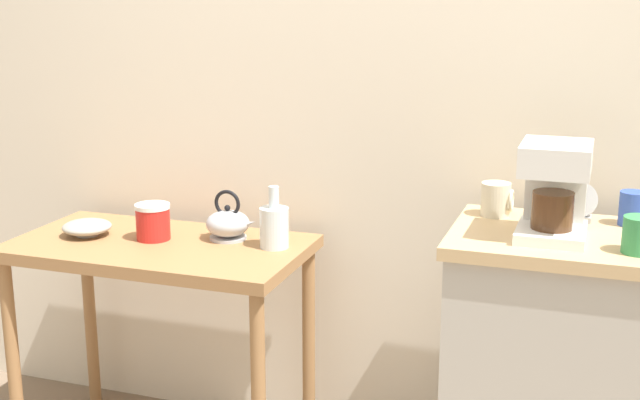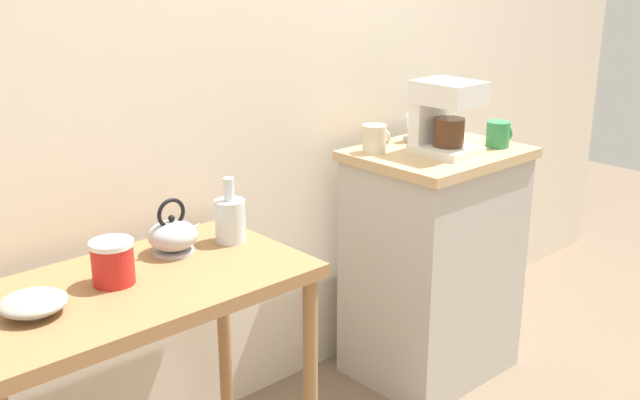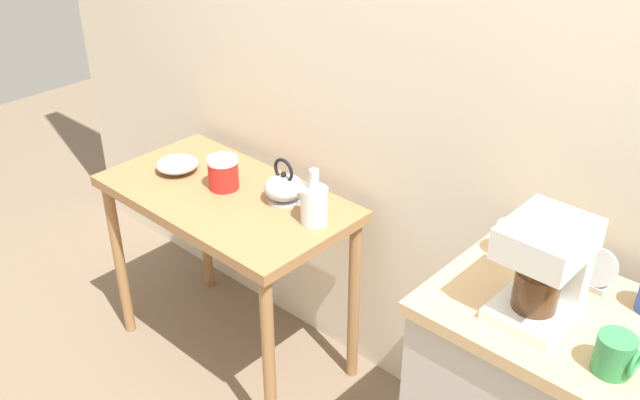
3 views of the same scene
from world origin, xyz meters
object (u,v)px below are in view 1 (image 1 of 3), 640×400
at_px(coffee_maker, 555,185).
at_px(table_clock, 579,204).
at_px(mug_blue, 634,209).
at_px(teakettle, 228,224).
at_px(mug_small_cream, 497,199).
at_px(glass_carafe_vase, 274,226).
at_px(bowl_stoneware, 87,227).
at_px(canister_enamel, 153,222).

distance_m(coffee_maker, table_clock, 0.21).
height_order(coffee_maker, mug_blue, coffee_maker).
xyz_separation_m(teakettle, mug_small_cream, (0.86, 0.02, 0.15)).
bearing_deg(mug_blue, teakettle, -177.98).
bearing_deg(mug_blue, table_clock, -178.14).
height_order(teakettle, glass_carafe_vase, glass_carafe_vase).
bearing_deg(teakettle, mug_blue, 2.02).
bearing_deg(bowl_stoneware, mug_blue, 5.38).
relative_size(mug_blue, table_clock, 0.85).
bearing_deg(mug_blue, canister_enamel, -175.15).
bearing_deg(mug_small_cream, coffee_maker, -43.82).
relative_size(coffee_maker, mug_small_cream, 2.61).
bearing_deg(coffee_maker, mug_small_cream, 136.18).
relative_size(bowl_stoneware, canister_enamel, 1.37).
bearing_deg(canister_enamel, glass_carafe_vase, 6.40).
bearing_deg(canister_enamel, mug_small_cream, 5.44).
xyz_separation_m(coffee_maker, table_clock, (0.06, 0.18, -0.09)).
bearing_deg(glass_carafe_vase, mug_blue, 4.25).
bearing_deg(bowl_stoneware, glass_carafe_vase, 7.24).
bearing_deg(canister_enamel, bowl_stoneware, -171.27).
relative_size(bowl_stoneware, coffee_maker, 0.63).
xyz_separation_m(teakettle, coffee_maker, (1.03, -0.14, 0.24)).
xyz_separation_m(canister_enamel, mug_small_cream, (1.10, 0.10, 0.14)).
bearing_deg(table_clock, canister_enamel, -174.82).
relative_size(bowl_stoneware, mug_blue, 1.67).
bearing_deg(coffee_maker, glass_carafe_vase, 172.94).
height_order(bowl_stoneware, coffee_maker, coffee_maker).
bearing_deg(table_clock, glass_carafe_vase, -175.37).
height_order(teakettle, table_clock, table_clock).
bearing_deg(glass_carafe_vase, canister_enamel, -173.60).
bearing_deg(teakettle, table_clock, 2.04).
bearing_deg(coffee_maker, mug_blue, 41.37).
bearing_deg(glass_carafe_vase, mug_small_cream, 4.86).
height_order(glass_carafe_vase, canister_enamel, glass_carafe_vase).
distance_m(canister_enamel, coffee_maker, 1.29).
bearing_deg(mug_blue, bowl_stoneware, -174.62).
distance_m(bowl_stoneware, glass_carafe_vase, 0.65).
relative_size(glass_carafe_vase, table_clock, 1.75).
bearing_deg(coffee_maker, table_clock, 71.03).
bearing_deg(canister_enamel, coffee_maker, -2.71).
height_order(bowl_stoneware, table_clock, table_clock).
xyz_separation_m(glass_carafe_vase, mug_blue, (1.07, 0.08, 0.13)).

